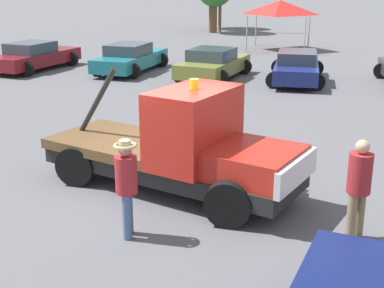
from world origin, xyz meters
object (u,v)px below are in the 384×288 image
object	(u,v)px
parked_car_teal	(130,58)
canopy_tent_red	(280,7)
parked_car_olive	(213,64)
tow_truck	(183,149)
person_near_truck	(359,183)
person_at_hood	(126,181)
parked_car_maroon	(34,56)
parked_car_navy	(297,67)

from	to	relation	value
parked_car_teal	canopy_tent_red	distance (m)	11.22
parked_car_olive	canopy_tent_red	distance (m)	10.31
tow_truck	person_near_truck	distance (m)	3.70
tow_truck	person_at_hood	bearing A→B (deg)	-82.72
tow_truck	parked_car_maroon	world-z (taller)	tow_truck
parked_car_navy	canopy_tent_red	world-z (taller)	canopy_tent_red
parked_car_teal	person_at_hood	bearing A→B (deg)	-155.06
parked_car_teal	canopy_tent_red	world-z (taller)	canopy_tent_red
person_near_truck	person_at_hood	distance (m)	3.96
tow_truck	parked_car_olive	distance (m)	12.89
canopy_tent_red	person_at_hood	bearing A→B (deg)	-89.06
parked_car_olive	parked_car_teal	bearing A→B (deg)	90.50
person_near_truck	parked_car_navy	distance (m)	14.30
person_near_truck	canopy_tent_red	world-z (taller)	canopy_tent_red
tow_truck	canopy_tent_red	bearing A→B (deg)	108.51
person_at_hood	canopy_tent_red	size ratio (longest dim) A/B	0.53
parked_car_teal	parked_car_olive	size ratio (longest dim) A/B	1.07
person_near_truck	person_at_hood	size ratio (longest dim) A/B	1.02
parked_car_maroon	person_at_hood	bearing A→B (deg)	-134.81
person_near_truck	parked_car_olive	world-z (taller)	person_near_truck
parked_car_maroon	parked_car_navy	world-z (taller)	same
person_at_hood	person_near_truck	bearing A→B (deg)	-1.22
person_at_hood	canopy_tent_red	world-z (taller)	canopy_tent_red
parked_car_maroon	canopy_tent_red	world-z (taller)	canopy_tent_red
person_at_hood	canopy_tent_red	xyz separation A→B (m)	(-0.41, 24.87, 1.45)
parked_car_teal	parked_car_olive	world-z (taller)	same
parked_car_maroon	parked_car_teal	bearing A→B (deg)	-72.15
person_near_truck	canopy_tent_red	bearing A→B (deg)	-41.59
tow_truck	person_near_truck	world-z (taller)	tow_truck
parked_car_olive	canopy_tent_red	world-z (taller)	canopy_tent_red
person_at_hood	parked_car_teal	world-z (taller)	person_at_hood
person_at_hood	parked_car_olive	world-z (taller)	person_at_hood
tow_truck	canopy_tent_red	size ratio (longest dim) A/B	1.78
canopy_tent_red	tow_truck	bearing A→B (deg)	-88.05
parked_car_maroon	canopy_tent_red	bearing A→B (deg)	-36.91
parked_car_navy	canopy_tent_red	distance (m)	10.16
person_at_hood	parked_car_maroon	distance (m)	18.26
parked_car_maroon	parked_car_olive	distance (m)	8.78
person_at_hood	parked_car_teal	bearing A→B (deg)	96.47
parked_car_maroon	tow_truck	bearing A→B (deg)	-129.34
person_near_truck	parked_car_teal	world-z (taller)	person_near_truck
tow_truck	parked_car_maroon	xyz separation A→B (m)	(-11.19, 12.49, -0.30)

